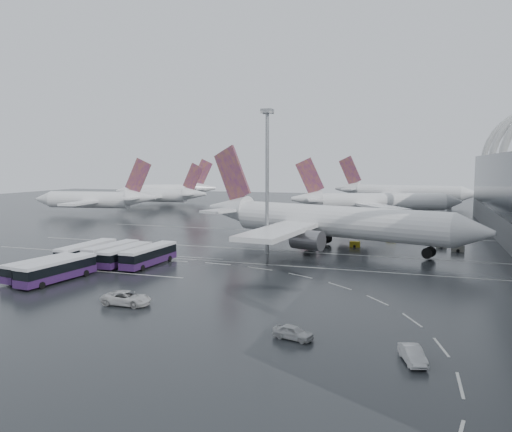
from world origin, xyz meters
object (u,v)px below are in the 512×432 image
(bus_row_far_a, at_px, (40,268))
(gse_cart_belly_d, at_px, (458,248))
(airliner_gate_c, at_px, (400,193))
(bus_row_near_d, at_px, (149,255))
(bus_row_near_c, at_px, (126,255))
(bus_row_near_b, at_px, (111,252))
(airliner_main, at_px, (323,221))
(gse_cart_belly_c, at_px, (355,244))
(bus_row_far_b, at_px, (57,270))
(van_curve_a, at_px, (127,298))
(van_curve_b, at_px, (293,332))
(jet_remote_far, at_px, (168,191))
(gse_cart_belly_b, at_px, (441,245))
(gse_cart_belly_e, at_px, (391,236))
(bus_row_near_a, at_px, (87,252))
(floodlight_mast, at_px, (267,164))
(jet_remote_west, at_px, (97,200))
(jet_remote_mid, at_px, (161,196))
(airliner_gate_b, at_px, (374,202))

(bus_row_far_a, bearing_deg, gse_cart_belly_d, -45.40)
(airliner_gate_c, relative_size, bus_row_near_d, 4.35)
(bus_row_near_c, bearing_deg, bus_row_near_b, 71.28)
(airliner_gate_c, distance_m, bus_row_near_b, 150.90)
(airliner_main, bearing_deg, gse_cart_belly_c, 39.57)
(gse_cart_belly_d, bearing_deg, airliner_gate_c, 98.09)
(bus_row_far_b, xyz_separation_m, van_curve_a, (16.79, -7.47, -0.95))
(airliner_main, relative_size, airliner_gate_c, 1.07)
(bus_row_near_d, relative_size, van_curve_b, 3.26)
(bus_row_near_c, xyz_separation_m, bus_row_near_d, (4.38, 0.48, 0.11))
(jet_remote_far, distance_m, gse_cart_belly_b, 150.26)
(gse_cart_belly_b, bearing_deg, bus_row_near_d, -143.71)
(airliner_gate_c, relative_size, gse_cart_belly_e, 26.69)
(bus_row_far_b, relative_size, van_curve_a, 2.19)
(bus_row_near_a, xyz_separation_m, floodlight_mast, (27.92, 18.60, 15.72))
(jet_remote_far, relative_size, gse_cart_belly_e, 19.34)
(airliner_gate_c, height_order, bus_row_near_d, airliner_gate_c)
(jet_remote_far, relative_size, van_curve_b, 10.27)
(airliner_main, relative_size, gse_cart_belly_e, 28.56)
(airliner_main, relative_size, bus_row_far_a, 5.11)
(bus_row_near_b, relative_size, bus_row_near_c, 1.01)
(van_curve_b, bearing_deg, bus_row_far_b, 86.12)
(gse_cart_belly_b, bearing_deg, van_curve_a, -123.71)
(jet_remote_west, xyz_separation_m, jet_remote_mid, (6.01, 33.97, -0.41))
(van_curve_a, height_order, gse_cart_belly_b, van_curve_a)
(jet_remote_west, relative_size, floodlight_mast, 1.61)
(floodlight_mast, bearing_deg, bus_row_near_d, -132.06)
(gse_cart_belly_c, bearing_deg, bus_row_near_b, -142.91)
(bus_row_near_b, distance_m, bus_row_near_d, 8.38)
(gse_cart_belly_e, bearing_deg, bus_row_far_b, -126.76)
(airliner_gate_b, distance_m, bus_row_near_c, 98.89)
(bus_row_far_a, bearing_deg, gse_cart_belly_b, -41.76)
(bus_row_far_b, bearing_deg, jet_remote_far, 28.41)
(bus_row_near_a, xyz_separation_m, gse_cart_belly_c, (43.28, 31.88, -1.27))
(bus_row_near_d, distance_m, van_curve_a, 24.38)
(airliner_gate_c, height_order, bus_row_near_c, airliner_gate_c)
(van_curve_a, bearing_deg, jet_remote_west, 35.94)
(bus_row_far_b, xyz_separation_m, gse_cart_belly_c, (38.07, 45.61, -1.24))
(airliner_main, relative_size, floodlight_mast, 2.27)
(gse_cart_belly_c, xyz_separation_m, gse_cart_belly_d, (20.31, 0.90, 0.09))
(gse_cart_belly_d, bearing_deg, floodlight_mast, -158.33)
(bus_row_far_a, distance_m, gse_cart_belly_d, 77.26)
(van_curve_a, bearing_deg, bus_row_far_a, 65.99)
(bus_row_far_a, distance_m, gse_cart_belly_e, 76.34)
(jet_remote_mid, xyz_separation_m, floodlight_mast, (72.57, -87.56, 12.93))
(bus_row_near_b, bearing_deg, gse_cart_belly_b, -54.56)
(airliner_main, distance_m, bus_row_near_c, 41.17)
(bus_row_far_a, height_order, gse_cart_belly_c, bus_row_far_a)
(bus_row_near_a, relative_size, gse_cart_belly_e, 6.16)
(airliner_gate_c, distance_m, bus_row_far_a, 165.78)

